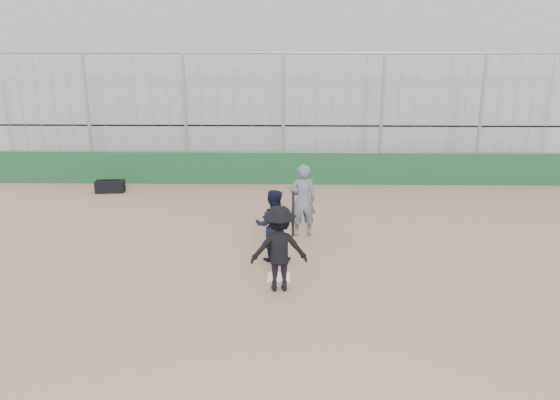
{
  "coord_description": "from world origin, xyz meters",
  "views": [
    {
      "loc": [
        0.19,
        -9.67,
        4.52
      ],
      "look_at": [
        0.0,
        1.4,
        1.15
      ],
      "focal_mm": 35.0,
      "sensor_mm": 36.0,
      "label": 1
    }
  ],
  "objects_px": {
    "batter_at_plate": "(279,248)",
    "umpire": "(303,204)",
    "catcher_crouched": "(273,237)",
    "equipment_bag": "(110,186)"
  },
  "relations": [
    {
      "from": "batter_at_plate",
      "to": "umpire",
      "type": "distance_m",
      "value": 2.87
    },
    {
      "from": "batter_at_plate",
      "to": "catcher_crouched",
      "type": "xyz_separation_m",
      "value": [
        -0.15,
        1.32,
        -0.28
      ]
    },
    {
      "from": "batter_at_plate",
      "to": "equipment_bag",
      "type": "distance_m",
      "value": 8.23
    },
    {
      "from": "batter_at_plate",
      "to": "catcher_crouched",
      "type": "height_order",
      "value": "batter_at_plate"
    },
    {
      "from": "equipment_bag",
      "to": "umpire",
      "type": "bearing_deg",
      "value": -32.13
    },
    {
      "from": "catcher_crouched",
      "to": "umpire",
      "type": "relative_size",
      "value": 0.68
    },
    {
      "from": "batter_at_plate",
      "to": "umpire",
      "type": "bearing_deg",
      "value": 80.2
    },
    {
      "from": "catcher_crouched",
      "to": "batter_at_plate",
      "type": "bearing_deg",
      "value": -83.5
    },
    {
      "from": "batter_at_plate",
      "to": "equipment_bag",
      "type": "xyz_separation_m",
      "value": [
        -5.17,
        6.38,
        -0.62
      ]
    },
    {
      "from": "batter_at_plate",
      "to": "umpire",
      "type": "relative_size",
      "value": 1.15
    }
  ]
}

